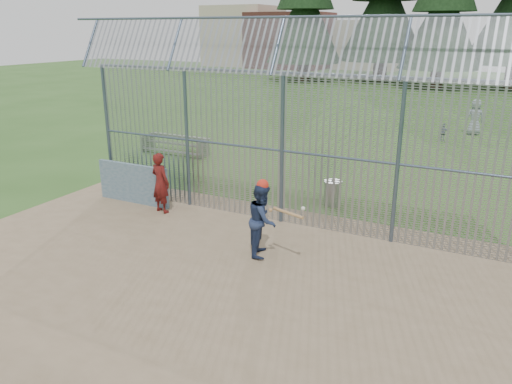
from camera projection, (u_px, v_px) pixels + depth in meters
The scene contains 12 objects.
ground at pixel (214, 275), 10.74m from camera, with size 120.00×120.00×0.00m, color #2D511E.
dirt_infield at pixel (201, 285), 10.31m from camera, with size 14.00×10.00×0.02m, color #756047.
dugout_wall at pixel (133, 183), 14.98m from camera, with size 2.50×0.12×1.20m, color #38566B.
batter at pixel (263, 220), 11.45m from camera, with size 0.83×0.65×1.71m, color #222E4F.
onlooker at pixel (160, 183), 14.13m from camera, with size 0.63×0.42×1.74m, color maroon.
bg_kid_standing at pixel (475, 117), 24.67m from camera, with size 0.86×0.56×1.75m, color gray.
bg_kid_seated at pixel (443, 133), 23.27m from camera, with size 0.49×0.20×0.83m, color slate.
batting_gear at pixel (268, 190), 11.12m from camera, with size 1.30×0.53×0.68m.
trash_can at pixel (333, 193), 14.90m from camera, with size 0.56×0.56×0.82m.
bleacher at pixel (175, 144), 20.95m from camera, with size 3.00×0.95×0.72m.
backstop_fence at pixel (349, 145), 12.12m from camera, with size 20.09×0.81×5.30m.
distant_buildings at pixel (286, 39), 67.41m from camera, with size 26.50×10.50×8.00m.
Camera 1 is at (5.19, -8.17, 5.06)m, focal length 35.00 mm.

